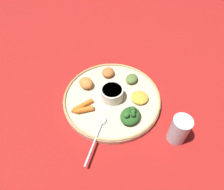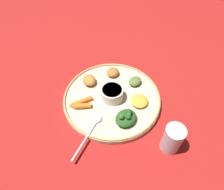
{
  "view_description": "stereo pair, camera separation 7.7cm",
  "coord_description": "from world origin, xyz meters",
  "px_view_note": "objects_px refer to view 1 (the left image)",
  "views": [
    {
      "loc": [
        0.06,
        0.47,
        0.63
      ],
      "look_at": [
        0.0,
        0.0,
        0.04
      ],
      "focal_mm": 33.65,
      "sensor_mm": 36.0,
      "label": 1
    },
    {
      "loc": [
        -0.01,
        0.48,
        0.63
      ],
      "look_at": [
        0.0,
        0.0,
        0.04
      ],
      "focal_mm": 33.65,
      "sensor_mm": 36.0,
      "label": 2
    }
  ],
  "objects_px": {
    "greens_pile": "(130,115)",
    "carrot_outer": "(83,110)",
    "spoon": "(98,132)",
    "carrot_near_spoon": "(82,106)",
    "center_bowl": "(112,93)",
    "drinking_glass": "(179,131)"
  },
  "relations": [
    {
      "from": "greens_pile",
      "to": "carrot_outer",
      "type": "height_order",
      "value": "greens_pile"
    },
    {
      "from": "spoon",
      "to": "greens_pile",
      "type": "distance_m",
      "value": 0.12
    },
    {
      "from": "carrot_near_spoon",
      "to": "center_bowl",
      "type": "bearing_deg",
      "value": -165.48
    },
    {
      "from": "greens_pile",
      "to": "spoon",
      "type": "bearing_deg",
      "value": 19.35
    },
    {
      "from": "greens_pile",
      "to": "carrot_outer",
      "type": "bearing_deg",
      "value": -17.54
    },
    {
      "from": "drinking_glass",
      "to": "carrot_outer",
      "type": "bearing_deg",
      "value": -23.8
    },
    {
      "from": "greens_pile",
      "to": "carrot_near_spoon",
      "type": "height_order",
      "value": "greens_pile"
    },
    {
      "from": "spoon",
      "to": "carrot_outer",
      "type": "relative_size",
      "value": 2.33
    },
    {
      "from": "spoon",
      "to": "carrot_near_spoon",
      "type": "distance_m",
      "value": 0.12
    },
    {
      "from": "drinking_glass",
      "to": "spoon",
      "type": "bearing_deg",
      "value": -9.29
    },
    {
      "from": "spoon",
      "to": "carrot_near_spoon",
      "type": "relative_size",
      "value": 1.98
    },
    {
      "from": "spoon",
      "to": "center_bowl",
      "type": "bearing_deg",
      "value": -114.78
    },
    {
      "from": "center_bowl",
      "to": "spoon",
      "type": "bearing_deg",
      "value": 65.22
    },
    {
      "from": "carrot_near_spoon",
      "to": "carrot_outer",
      "type": "distance_m",
      "value": 0.02
    },
    {
      "from": "greens_pile",
      "to": "center_bowl",
      "type": "bearing_deg",
      "value": -63.14
    },
    {
      "from": "center_bowl",
      "to": "carrot_outer",
      "type": "relative_size",
      "value": 1.1
    },
    {
      "from": "greens_pile",
      "to": "carrot_outer",
      "type": "distance_m",
      "value": 0.17
    },
    {
      "from": "center_bowl",
      "to": "carrot_near_spoon",
      "type": "height_order",
      "value": "center_bowl"
    },
    {
      "from": "spoon",
      "to": "carrot_near_spoon",
      "type": "height_order",
      "value": "carrot_near_spoon"
    },
    {
      "from": "spoon",
      "to": "carrot_outer",
      "type": "height_order",
      "value": "carrot_outer"
    },
    {
      "from": "spoon",
      "to": "drinking_glass",
      "type": "bearing_deg",
      "value": 170.71
    },
    {
      "from": "center_bowl",
      "to": "carrot_near_spoon",
      "type": "bearing_deg",
      "value": 14.52
    }
  ]
}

